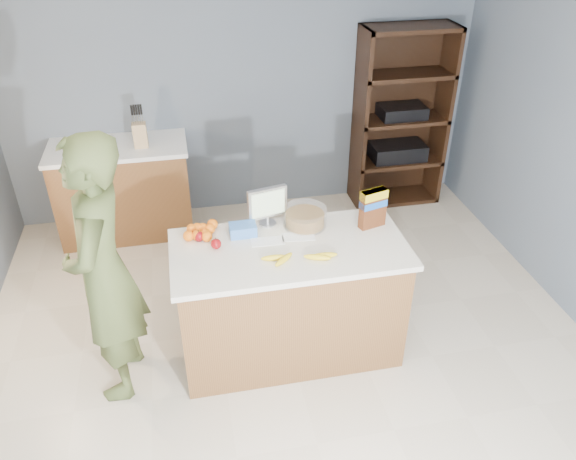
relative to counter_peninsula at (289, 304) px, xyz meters
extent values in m
cube|color=beige|center=(0.00, -0.30, -0.42)|extent=(4.50, 5.00, 0.02)
cube|color=slate|center=(0.00, 2.20, 0.83)|extent=(4.50, 0.02, 2.50)
cube|color=brown|center=(0.00, 0.00, 0.01)|extent=(1.50, 0.70, 0.86)
cube|color=silver|center=(0.00, 0.00, 0.46)|extent=(1.56, 0.76, 0.04)
cube|color=black|center=(0.00, 0.00, -0.37)|extent=(1.46, 0.66, 0.10)
cube|color=brown|center=(-1.20, 1.90, 0.01)|extent=(1.20, 0.60, 0.86)
cube|color=white|center=(-1.20, 1.90, 0.46)|extent=(1.24, 0.62, 0.04)
cube|color=black|center=(1.55, 2.18, 0.48)|extent=(0.90, 0.04, 1.80)
cube|color=black|center=(1.12, 2.00, 0.48)|extent=(0.04, 0.40, 1.80)
cube|color=black|center=(1.98, 2.00, 0.48)|extent=(0.04, 0.40, 1.80)
cube|color=black|center=(1.55, 2.00, -0.40)|extent=(0.90, 0.40, 0.04)
cube|color=black|center=(1.55, 2.00, 0.03)|extent=(0.90, 0.40, 0.04)
cube|color=black|center=(1.55, 2.00, 0.48)|extent=(0.90, 0.40, 0.04)
cube|color=black|center=(1.55, 2.00, 0.93)|extent=(0.90, 0.40, 0.04)
cube|color=black|center=(1.55, 2.00, 1.36)|extent=(0.90, 0.40, 0.04)
cube|color=black|center=(1.55, 2.00, 0.13)|extent=(0.55, 0.32, 0.16)
cube|color=black|center=(1.55, 2.00, 0.56)|extent=(0.45, 0.30, 0.12)
imported|color=#49552A|center=(-1.17, -0.07, 0.49)|extent=(0.50, 0.70, 1.82)
cube|color=tan|center=(-0.98, 1.83, 0.59)|extent=(0.12, 0.10, 0.22)
cylinder|color=black|center=(-1.02, 1.83, 0.75)|extent=(0.02, 0.02, 0.09)
cylinder|color=black|center=(-1.00, 1.83, 0.75)|extent=(0.02, 0.02, 0.09)
cylinder|color=black|center=(-0.98, 1.83, 0.75)|extent=(0.02, 0.02, 0.09)
cylinder|color=black|center=(-0.96, 1.83, 0.75)|extent=(0.02, 0.02, 0.09)
cylinder|color=black|center=(-0.94, 1.83, 0.75)|extent=(0.02, 0.02, 0.09)
cube|color=white|center=(-0.13, 0.09, 0.49)|extent=(0.22, 0.12, 0.00)
cube|color=white|center=(0.08, 0.11, 0.49)|extent=(0.23, 0.13, 0.00)
ellipsoid|color=yellow|center=(-0.12, -0.13, 0.50)|extent=(0.18, 0.05, 0.04)
ellipsoid|color=yellow|center=(-0.07, -0.16, 0.50)|extent=(0.16, 0.15, 0.04)
ellipsoid|color=yellow|center=(0.19, -0.17, 0.50)|extent=(0.18, 0.05, 0.04)
ellipsoid|color=yellow|center=(0.14, -0.18, 0.50)|extent=(0.18, 0.10, 0.04)
sphere|color=maroon|center=(-0.58, 0.19, 0.52)|extent=(0.07, 0.07, 0.07)
sphere|color=maroon|center=(-0.47, 0.08, 0.52)|extent=(0.07, 0.07, 0.07)
sphere|color=orange|center=(-0.58, 0.20, 0.52)|extent=(0.07, 0.07, 0.07)
sphere|color=orange|center=(-0.58, 0.29, 0.52)|extent=(0.07, 0.07, 0.07)
sphere|color=orange|center=(-0.53, 0.21, 0.52)|extent=(0.07, 0.07, 0.07)
sphere|color=orange|center=(-0.50, 0.27, 0.52)|extent=(0.07, 0.07, 0.07)
sphere|color=orange|center=(-0.64, 0.21, 0.52)|extent=(0.07, 0.07, 0.07)
sphere|color=orange|center=(-0.52, 0.18, 0.52)|extent=(0.07, 0.07, 0.07)
sphere|color=orange|center=(-0.47, 0.32, 0.52)|extent=(0.07, 0.07, 0.07)
sphere|color=orange|center=(-0.62, 0.29, 0.52)|extent=(0.07, 0.07, 0.07)
sphere|color=orange|center=(-0.54, 0.28, 0.52)|extent=(0.07, 0.07, 0.07)
cube|color=blue|center=(-0.28, 0.21, 0.52)|extent=(0.18, 0.12, 0.08)
cylinder|color=#267219|center=(0.16, 0.25, 0.53)|extent=(0.27, 0.27, 0.09)
cylinder|color=white|center=(0.16, 0.25, 0.55)|extent=(0.30, 0.30, 0.13)
cylinder|color=silver|center=(-0.09, 0.31, 0.49)|extent=(0.12, 0.12, 0.01)
cylinder|color=silver|center=(-0.09, 0.31, 0.52)|extent=(0.02, 0.02, 0.05)
cube|color=silver|center=(-0.09, 0.31, 0.66)|extent=(0.28, 0.10, 0.22)
cube|color=yellow|center=(-0.09, 0.29, 0.66)|extent=(0.23, 0.06, 0.18)
cube|color=#592B14|center=(0.61, 0.14, 0.62)|extent=(0.20, 0.11, 0.28)
cube|color=yellow|center=(0.61, 0.14, 0.73)|extent=(0.20, 0.12, 0.06)
cube|color=blue|center=(0.61, 0.14, 0.66)|extent=(0.20, 0.12, 0.05)
camera|label=1|loc=(-0.62, -2.98, 2.56)|focal=35.00mm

